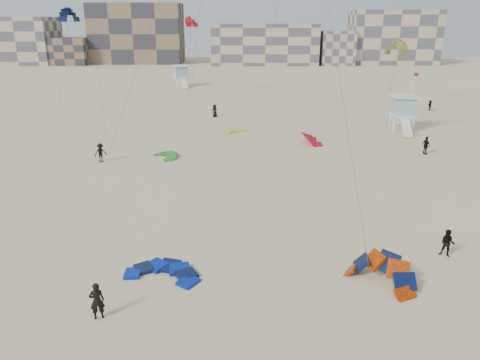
{
  "coord_description": "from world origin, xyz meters",
  "views": [
    {
      "loc": [
        3.95,
        -20.34,
        13.36
      ],
      "look_at": [
        3.69,
        6.0,
        4.27
      ],
      "focal_mm": 35.0,
      "sensor_mm": 36.0,
      "label": 1
    }
  ],
  "objects_px": {
    "kitesurfer_main": "(97,301)",
    "lifeguard_tower_near": "(403,113)",
    "kite_ground_blue": "(163,275)",
    "kite_ground_orange": "(380,282)"
  },
  "relations": [
    {
      "from": "kitesurfer_main",
      "to": "lifeguard_tower_near",
      "type": "height_order",
      "value": "lifeguard_tower_near"
    },
    {
      "from": "kite_ground_orange",
      "to": "kitesurfer_main",
      "type": "relative_size",
      "value": 2.06
    },
    {
      "from": "kitesurfer_main",
      "to": "lifeguard_tower_near",
      "type": "relative_size",
      "value": 0.31
    },
    {
      "from": "kite_ground_blue",
      "to": "kitesurfer_main",
      "type": "bearing_deg",
      "value": -106.23
    },
    {
      "from": "kite_ground_orange",
      "to": "lifeguard_tower_near",
      "type": "xyz_separation_m",
      "value": [
        12.58,
        36.36,
        2.16
      ]
    },
    {
      "from": "lifeguard_tower_near",
      "to": "kite_ground_orange",
      "type": "bearing_deg",
      "value": -103.34
    },
    {
      "from": "kitesurfer_main",
      "to": "lifeguard_tower_near",
      "type": "distance_m",
      "value": 47.82
    },
    {
      "from": "kitesurfer_main",
      "to": "lifeguard_tower_near",
      "type": "xyz_separation_m",
      "value": [
        26.71,
        39.65,
        1.22
      ]
    },
    {
      "from": "lifeguard_tower_near",
      "to": "kite_ground_blue",
      "type": "bearing_deg",
      "value": -118.5
    },
    {
      "from": "kite_ground_orange",
      "to": "lifeguard_tower_near",
      "type": "relative_size",
      "value": 0.63
    }
  ]
}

